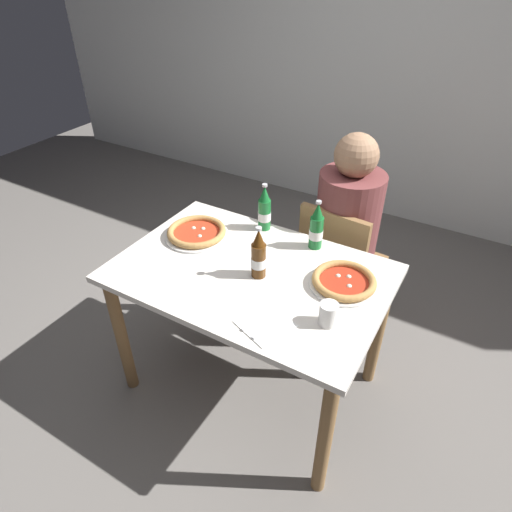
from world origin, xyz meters
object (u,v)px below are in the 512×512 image
object	(u,v)px
napkin_with_cutlery	(265,324)
beer_bottle_left	(259,256)
diner_seated	(344,244)
paper_cup	(328,314)
beer_bottle_right	(316,228)
pizza_margherita_near	(344,282)
chair_behind_table	(338,263)
beer_bottle_center	(264,210)
dining_table_main	(251,291)
pizza_marinara_far	(197,233)

from	to	relation	value
napkin_with_cutlery	beer_bottle_left	bearing A→B (deg)	124.95
diner_seated	paper_cup	world-z (taller)	diner_seated
diner_seated	beer_bottle_right	world-z (taller)	diner_seated
diner_seated	beer_bottle_right	size ratio (longest dim) A/B	4.89
beer_bottle_right	napkin_with_cutlery	bearing A→B (deg)	-84.69
pizza_margherita_near	napkin_with_cutlery	xyz separation A→B (m)	(-0.17, -0.37, -0.02)
diner_seated	pizza_margherita_near	xyz separation A→B (m)	(0.19, -0.55, 0.19)
beer_bottle_right	paper_cup	world-z (taller)	beer_bottle_right
diner_seated	napkin_with_cutlery	size ratio (longest dim) A/B	5.21
chair_behind_table	beer_bottle_center	world-z (taller)	beer_bottle_center
dining_table_main	pizza_marinara_far	xyz separation A→B (m)	(-0.37, 0.11, 0.14)
pizza_marinara_far	dining_table_main	bearing A→B (deg)	-16.26
beer_bottle_center	beer_bottle_left	bearing A→B (deg)	-64.24
pizza_margherita_near	beer_bottle_center	size ratio (longest dim) A/B	1.18
pizza_margherita_near	paper_cup	xyz separation A→B (m)	(0.03, -0.25, 0.03)
pizza_margherita_near	diner_seated	bearing A→B (deg)	108.81
chair_behind_table	pizza_marinara_far	world-z (taller)	chair_behind_table
chair_behind_table	napkin_with_cutlery	world-z (taller)	chair_behind_table
beer_bottle_left	beer_bottle_right	world-z (taller)	same
dining_table_main	paper_cup	distance (m)	0.47
dining_table_main	napkin_with_cutlery	xyz separation A→B (m)	(0.22, -0.26, 0.12)
pizza_margherita_near	paper_cup	size ratio (longest dim) A/B	3.08
pizza_margherita_near	beer_bottle_left	bearing A→B (deg)	-160.77
pizza_margherita_near	pizza_marinara_far	size ratio (longest dim) A/B	0.93
napkin_with_cutlery	dining_table_main	bearing A→B (deg)	130.57
beer_bottle_left	dining_table_main	bearing A→B (deg)	169.08
beer_bottle_center	dining_table_main	bearing A→B (deg)	-70.30
beer_bottle_center	diner_seated	bearing A→B (deg)	43.59
pizza_margherita_near	beer_bottle_center	distance (m)	0.57
pizza_margherita_near	paper_cup	world-z (taller)	paper_cup
pizza_marinara_far	beer_bottle_left	xyz separation A→B (m)	(0.42, -0.12, 0.08)
pizza_margherita_near	beer_bottle_center	bearing A→B (deg)	155.84
chair_behind_table	pizza_marinara_far	distance (m)	0.82
chair_behind_table	paper_cup	distance (m)	0.84
diner_seated	napkin_with_cutlery	world-z (taller)	diner_seated
beer_bottle_center	beer_bottle_right	xyz separation A→B (m)	(0.29, -0.02, 0.00)
diner_seated	pizza_marinara_far	distance (m)	0.82
pizza_marinara_far	napkin_with_cutlery	distance (m)	0.70
pizza_marinara_far	beer_bottle_left	size ratio (longest dim) A/B	1.28
beer_bottle_center	paper_cup	xyz separation A→B (m)	(0.55, -0.48, -0.06)
pizza_margherita_near	dining_table_main	bearing A→B (deg)	-164.15
diner_seated	pizza_margherita_near	world-z (taller)	diner_seated
pizza_marinara_far	beer_bottle_left	world-z (taller)	beer_bottle_left
pizza_marinara_far	beer_bottle_left	distance (m)	0.45
dining_table_main	napkin_with_cutlery	bearing A→B (deg)	-49.43
chair_behind_table	diner_seated	distance (m)	0.11
diner_seated	beer_bottle_right	distance (m)	0.44
beer_bottle_right	napkin_with_cutlery	distance (m)	0.59
pizza_marinara_far	beer_bottle_right	bearing A→B (deg)	21.26
beer_bottle_left	beer_bottle_right	size ratio (longest dim) A/B	1.00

